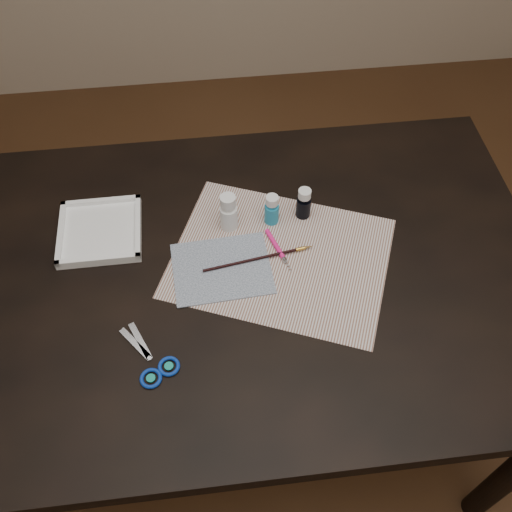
{
  "coord_description": "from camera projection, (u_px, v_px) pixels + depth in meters",
  "views": [
    {
      "loc": [
        -0.09,
        -0.73,
        1.77
      ],
      "look_at": [
        0.0,
        0.0,
        0.8
      ],
      "focal_mm": 40.0,
      "sensor_mm": 36.0,
      "label": 1
    }
  ],
  "objects": [
    {
      "name": "scissors",
      "position": [
        143.0,
        355.0,
        1.13
      ],
      "size": [
        0.17,
        0.19,
        0.01
      ],
      "primitive_type": null,
      "rotation": [
        0.0,
        0.0,
        2.24
      ],
      "color": "silver",
      "rests_on": "table"
    },
    {
      "name": "palette_tray",
      "position": [
        100.0,
        231.0,
        1.31
      ],
      "size": [
        0.19,
        0.19,
        0.02
      ],
      "primitive_type": "cube",
      "rotation": [
        0.0,
        0.0,
        0.0
      ],
      "color": "white",
      "rests_on": "table"
    },
    {
      "name": "table",
      "position": [
        256.0,
        349.0,
        1.56
      ],
      "size": [
        1.3,
        0.9,
        0.75
      ],
      "primitive_type": "cube",
      "color": "black",
      "rests_on": "ground"
    },
    {
      "name": "paint_bottle_white",
      "position": [
        229.0,
        212.0,
        1.3
      ],
      "size": [
        0.05,
        0.05,
        0.1
      ],
      "primitive_type": "cylinder",
      "rotation": [
        0.0,
        0.0,
        -0.42
      ],
      "color": "white",
      "rests_on": "table"
    },
    {
      "name": "paper",
      "position": [
        280.0,
        257.0,
        1.28
      ],
      "size": [
        0.57,
        0.51,
        0.0
      ],
      "primitive_type": "cube",
      "rotation": [
        0.0,
        0.0,
        -0.39
      ],
      "color": "silver",
      "rests_on": "table"
    },
    {
      "name": "canvas",
      "position": [
        222.0,
        268.0,
        1.26
      ],
      "size": [
        0.22,
        0.18,
        0.0
      ],
      "primitive_type": "cube",
      "rotation": [
        0.0,
        0.0,
        0.06
      ],
      "color": "#17283E",
      "rests_on": "paper"
    },
    {
      "name": "paintbrush",
      "position": [
        259.0,
        258.0,
        1.27
      ],
      "size": [
        0.26,
        0.05,
        0.01
      ],
      "primitive_type": null,
      "rotation": [
        0.0,
        0.0,
        0.16
      ],
      "color": "black",
      "rests_on": "canvas"
    },
    {
      "name": "ground",
      "position": [
        256.0,
        405.0,
        1.87
      ],
      "size": [
        3.5,
        3.5,
        0.02
      ],
      "primitive_type": "cube",
      "color": "#422614",
      "rests_on": "ground"
    },
    {
      "name": "craft_knife",
      "position": [
        279.0,
        251.0,
        1.28
      ],
      "size": [
        0.05,
        0.13,
        0.01
      ],
      "primitive_type": null,
      "rotation": [
        0.0,
        0.0,
        -1.26
      ],
      "color": "#FC1F83",
      "rests_on": "paper"
    },
    {
      "name": "paint_bottle_navy",
      "position": [
        304.0,
        203.0,
        1.32
      ],
      "size": [
        0.03,
        0.03,
        0.08
      ],
      "primitive_type": "cylinder",
      "rotation": [
        0.0,
        0.0,
        -0.0
      ],
      "color": "black",
      "rests_on": "table"
    },
    {
      "name": "paint_bottle_cyan",
      "position": [
        272.0,
        209.0,
        1.31
      ],
      "size": [
        0.04,
        0.04,
        0.08
      ],
      "primitive_type": "cylinder",
      "rotation": [
        0.0,
        0.0,
        0.11
      ],
      "color": "teal",
      "rests_on": "table"
    }
  ]
}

